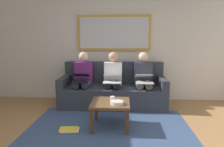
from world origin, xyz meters
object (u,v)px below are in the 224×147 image
(cup, at_px, (112,99))
(person_middle, at_px, (113,77))
(couch, at_px, (113,90))
(magazine_stack, at_px, (69,130))
(person_left, at_px, (143,78))
(bowl, at_px, (117,103))
(laptop_white, at_px, (112,79))
(laptop_silver, at_px, (144,79))
(framed_mirror, at_px, (114,33))
(person_right, at_px, (83,77))
(laptop_black, at_px, (81,78))
(coffee_table, at_px, (110,106))

(cup, relative_size, person_middle, 0.08)
(couch, xyz_separation_m, magazine_stack, (0.61, 1.41, -0.29))
(person_left, bearing_deg, couch, -6.13)
(bowl, bearing_deg, laptop_white, -82.72)
(bowl, xyz_separation_m, laptop_silver, (-0.51, -1.03, 0.18))
(couch, xyz_separation_m, cup, (-0.05, 1.22, 0.16))
(framed_mirror, relative_size, laptop_white, 4.59)
(cup, relative_size, person_left, 0.08)
(bowl, relative_size, person_left, 0.17)
(bowl, relative_size, magazine_stack, 0.61)
(laptop_silver, xyz_separation_m, person_right, (1.28, -0.23, -0.02))
(framed_mirror, xyz_separation_m, laptop_black, (0.64, 0.69, -0.92))
(couch, bearing_deg, person_left, 173.87)
(cup, xyz_separation_m, laptop_silver, (-0.59, -0.91, 0.16))
(laptop_silver, bearing_deg, laptop_white, 0.71)
(laptop_white, bearing_deg, couch, -90.00)
(person_left, xyz_separation_m, laptop_silver, (0.00, 0.23, 0.02))
(cup, xyz_separation_m, bowl, (-0.08, 0.12, -0.02))
(bowl, bearing_deg, couch, -84.40)
(couch, distance_m, laptop_black, 0.77)
(cup, relative_size, magazine_stack, 0.28)
(cup, relative_size, laptop_black, 0.23)
(bowl, xyz_separation_m, person_left, (-0.51, -1.27, 0.16))
(person_left, relative_size, laptop_white, 3.18)
(magazine_stack, bearing_deg, person_right, -88.92)
(person_left, bearing_deg, laptop_white, 20.66)
(laptop_silver, xyz_separation_m, laptop_black, (1.28, -0.01, 0.00))
(couch, bearing_deg, framed_mirror, -90.00)
(couch, xyz_separation_m, laptop_white, (0.00, 0.31, 0.32))
(coffee_table, bearing_deg, framed_mirror, -89.26)
(framed_mirror, height_order, magazine_stack, framed_mirror)
(cup, distance_m, laptop_black, 1.16)
(laptop_white, bearing_deg, magazine_stack, 60.73)
(laptop_black, relative_size, magazine_stack, 1.21)
(framed_mirror, xyz_separation_m, person_middle, (0.00, 0.46, -0.94))
(person_left, bearing_deg, coffee_table, 61.68)
(magazine_stack, bearing_deg, laptop_black, -88.69)
(framed_mirror, distance_m, person_left, 1.23)
(person_right, relative_size, laptop_black, 2.91)
(coffee_table, bearing_deg, person_left, -118.32)
(couch, bearing_deg, bowl, 95.60)
(couch, height_order, person_middle, person_middle)
(bowl, bearing_deg, coffee_table, -47.02)
(person_right, bearing_deg, laptop_black, 90.00)
(framed_mirror, bearing_deg, laptop_silver, 132.84)
(person_left, height_order, person_right, same)
(framed_mirror, distance_m, cup, 1.93)
(framed_mirror, distance_m, bowl, 2.05)
(bowl, distance_m, magazine_stack, 0.86)
(magazine_stack, bearing_deg, couch, -113.60)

